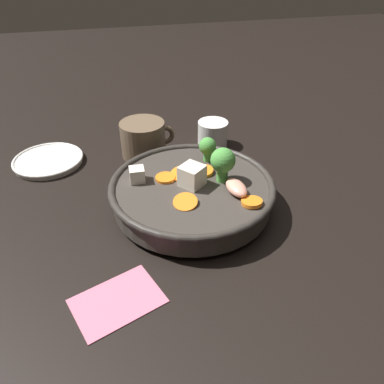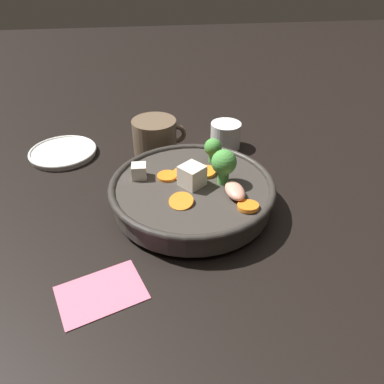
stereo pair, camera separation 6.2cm
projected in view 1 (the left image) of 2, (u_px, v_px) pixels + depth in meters
ground_plane at (192, 207)px, 0.64m from camera, size 3.00×3.00×0.00m
stirfry_bowl at (193, 191)px, 0.62m from camera, size 0.28×0.28×0.11m
side_saucer at (48, 160)px, 0.76m from camera, size 0.14×0.14×0.01m
tea_cup at (213, 134)px, 0.81m from camera, size 0.07×0.07×0.06m
dark_mug at (144, 139)px, 0.77m from camera, size 0.11×0.09×0.07m
napkin at (117, 301)px, 0.48m from camera, size 0.13×0.11×0.00m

